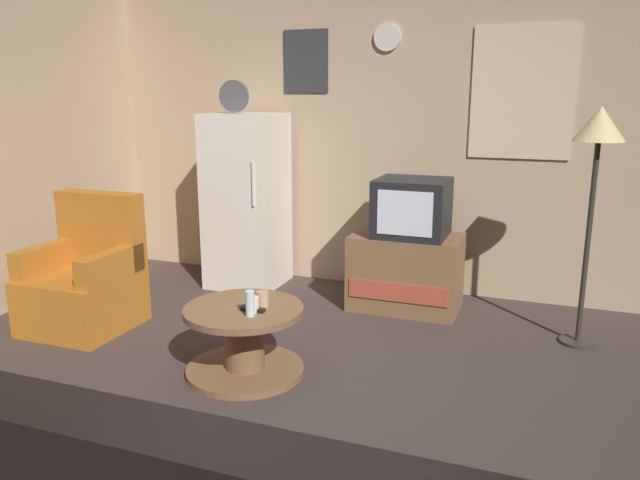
{
  "coord_description": "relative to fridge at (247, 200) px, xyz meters",
  "views": [
    {
      "loc": [
        1.39,
        -2.69,
        1.67
      ],
      "look_at": [
        0.03,
        0.9,
        0.75
      ],
      "focal_mm": 34.59,
      "sensor_mm": 36.0,
      "label": 1
    }
  ],
  "objects": [
    {
      "name": "standing_lamp",
      "position": [
        2.73,
        -0.42,
        0.6
      ],
      "size": [
        0.32,
        0.32,
        1.59
      ],
      "color": "#332D28",
      "rests_on": "ground_plane"
    },
    {
      "name": "ground_plane",
      "position": [
        1.08,
        -2.04,
        -0.75
      ],
      "size": [
        12.0,
        12.0,
        0.0
      ],
      "primitive_type": "plane",
      "color": "#3D332D"
    },
    {
      "name": "mug_ceramic_tan",
      "position": [
        0.91,
        -1.57,
        -0.29
      ],
      "size": [
        0.08,
        0.08,
        0.09
      ],
      "primitive_type": "cylinder",
      "color": "tan",
      "rests_on": "coffee_table"
    },
    {
      "name": "fridge",
      "position": [
        0.0,
        0.0,
        0.0
      ],
      "size": [
        0.6,
        0.62,
        1.77
      ],
      "color": "silver",
      "rests_on": "ground_plane"
    },
    {
      "name": "crt_tv",
      "position": [
        1.49,
        -0.14,
        0.06
      ],
      "size": [
        0.54,
        0.51,
        0.44
      ],
      "color": "black",
      "rests_on": "tv_stand"
    },
    {
      "name": "mug_ceramic_white",
      "position": [
        0.9,
        -1.68,
        -0.29
      ],
      "size": [
        0.08,
        0.08,
        0.09
      ],
      "primitive_type": "cylinder",
      "color": "silver",
      "rests_on": "coffee_table"
    },
    {
      "name": "remote_control",
      "position": [
        0.89,
        -1.68,
        -0.32
      ],
      "size": [
        0.15,
        0.05,
        0.02
      ],
      "primitive_type": "cube",
      "rotation": [
        0.0,
        0.0,
        -0.03
      ],
      "color": "black",
      "rests_on": "coffee_table"
    },
    {
      "name": "armchair",
      "position": [
        -0.63,
        -1.33,
        -0.42
      ],
      "size": [
        0.68,
        0.68,
        0.96
      ],
      "color": "#B2661E",
      "rests_on": "ground_plane"
    },
    {
      "name": "wall_with_art",
      "position": [
        1.09,
        0.41,
        0.56
      ],
      "size": [
        5.2,
        0.12,
        2.63
      ],
      "color": "tan",
      "rests_on": "ground_plane"
    },
    {
      "name": "wine_glass",
      "position": [
        0.92,
        -1.75,
        -0.26
      ],
      "size": [
        0.05,
        0.05,
        0.15
      ],
      "primitive_type": "cylinder",
      "color": "silver",
      "rests_on": "coffee_table"
    },
    {
      "name": "tv_stand",
      "position": [
        1.46,
        -0.14,
        -0.46
      ],
      "size": [
        0.84,
        0.53,
        0.59
      ],
      "color": "brown",
      "rests_on": "ground_plane"
    },
    {
      "name": "coffee_table",
      "position": [
        0.81,
        -1.63,
        -0.54
      ],
      "size": [
        0.72,
        0.72,
        0.42
      ],
      "color": "brown",
      "rests_on": "ground_plane"
    }
  ]
}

